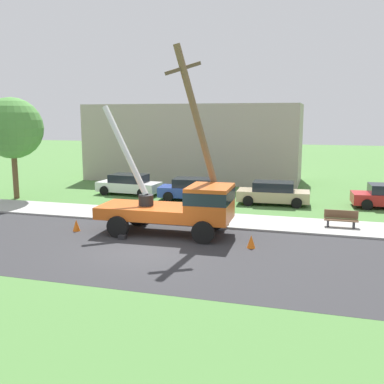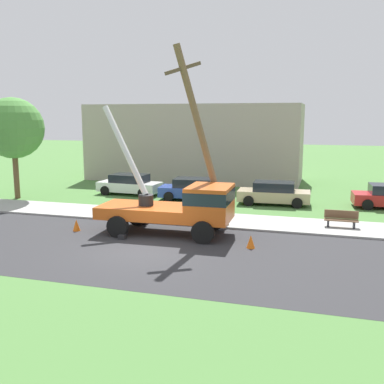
# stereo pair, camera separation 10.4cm
# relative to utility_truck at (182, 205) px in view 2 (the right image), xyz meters

# --- Properties ---
(ground_plane) EXTENTS (120.00, 120.00, 0.00)m
(ground_plane) POSITION_rel_utility_truck_xyz_m (-0.77, 9.30, -1.41)
(ground_plane) COLOR #477538
(road_asphalt) EXTENTS (80.00, 8.52, 0.01)m
(road_asphalt) POSITION_rel_utility_truck_xyz_m (-0.77, -2.70, -1.40)
(road_asphalt) COLOR #2B2B2D
(road_asphalt) RESTS_ON ground
(sidewalk_strip) EXTENTS (80.00, 3.16, 0.10)m
(sidewalk_strip) POSITION_rel_utility_truck_xyz_m (-0.77, 3.14, -1.36)
(sidewalk_strip) COLOR #9E9E99
(sidewalk_strip) RESTS_ON ground
(utility_truck) EXTENTS (6.83, 3.21, 5.98)m
(utility_truck) POSITION_rel_utility_truck_xyz_m (0.00, 0.00, 0.00)
(utility_truck) COLOR #C65119
(utility_truck) RESTS_ON ground
(leaning_utility_pole) EXTENTS (2.64, 2.53, 8.68)m
(leaning_utility_pole) POSITION_rel_utility_truck_xyz_m (0.65, 1.02, 3.04)
(leaning_utility_pole) COLOR brown
(leaning_utility_pole) RESTS_ON ground
(traffic_cone_ahead) EXTENTS (0.36, 0.36, 0.56)m
(traffic_cone_ahead) POSITION_rel_utility_truck_xyz_m (3.39, -1.25, -1.13)
(traffic_cone_ahead) COLOR orange
(traffic_cone_ahead) RESTS_ON ground
(traffic_cone_behind) EXTENTS (0.36, 0.36, 0.56)m
(traffic_cone_behind) POSITION_rel_utility_truck_xyz_m (-5.09, -0.81, -1.13)
(traffic_cone_behind) COLOR orange
(traffic_cone_behind) RESTS_ON ground
(traffic_cone_curbside) EXTENTS (0.36, 0.36, 0.56)m
(traffic_cone_curbside) POSITION_rel_utility_truck_xyz_m (0.61, 0.87, -1.13)
(traffic_cone_curbside) COLOR orange
(traffic_cone_curbside) RESTS_ON ground
(parked_sedan_white) EXTENTS (4.51, 2.21, 1.42)m
(parked_sedan_white) POSITION_rel_utility_truck_xyz_m (-6.85, 9.23, -0.70)
(parked_sedan_white) COLOR silver
(parked_sedan_white) RESTS_ON ground
(parked_sedan_blue) EXTENTS (4.55, 2.28, 1.42)m
(parked_sedan_blue) POSITION_rel_utility_truck_xyz_m (-1.96, 8.49, -0.70)
(parked_sedan_blue) COLOR #263F99
(parked_sedan_blue) RESTS_ON ground
(parked_sedan_tan) EXTENTS (4.47, 2.14, 1.42)m
(parked_sedan_tan) POSITION_rel_utility_truck_xyz_m (3.27, 8.44, -0.70)
(parked_sedan_tan) COLOR tan
(parked_sedan_tan) RESTS_ON ground
(park_bench) EXTENTS (1.60, 0.45, 0.90)m
(park_bench) POSITION_rel_utility_truck_xyz_m (7.11, 3.20, -0.95)
(park_bench) COLOR brown
(park_bench) RESTS_ON ground
(roadside_tree_near) EXTENTS (3.98, 3.98, 6.66)m
(roadside_tree_near) POSITION_rel_utility_truck_xyz_m (-13.46, 5.71, 3.24)
(roadside_tree_near) COLOR brown
(roadside_tree_near) RESTS_ON ground
(lowrise_building_backdrop) EXTENTS (18.00, 6.00, 6.40)m
(lowrise_building_backdrop) POSITION_rel_utility_truck_xyz_m (-4.59, 17.66, 1.79)
(lowrise_building_backdrop) COLOR #A5998C
(lowrise_building_backdrop) RESTS_ON ground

